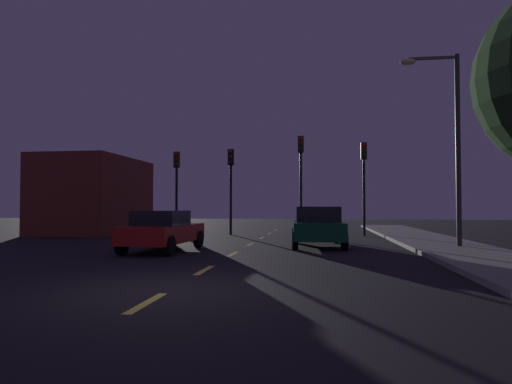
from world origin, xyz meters
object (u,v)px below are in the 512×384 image
object	(u,v)px
traffic_signal_center_left	(231,174)
traffic_signal_far_right	(364,170)
traffic_signal_far_left	(177,176)
car_stopped_ahead	(317,226)
traffic_signal_center_right	(301,166)
car_adjacent_lane	(163,230)
street_lamp_right	(448,131)

from	to	relation	value
traffic_signal_center_left	traffic_signal_far_right	bearing A→B (deg)	0.00
traffic_signal_far_left	car_stopped_ahead	size ratio (longest dim) A/B	1.06
car_stopped_ahead	traffic_signal_center_left	bearing A→B (deg)	125.67
traffic_signal_center_right	car_adjacent_lane	world-z (taller)	traffic_signal_center_right
traffic_signal_center_right	car_adjacent_lane	distance (m)	10.65
traffic_signal_far_left	traffic_signal_far_right	world-z (taller)	traffic_signal_far_right
traffic_signal_far_left	street_lamp_right	distance (m)	14.59
traffic_signal_far_right	car_adjacent_lane	bearing A→B (deg)	-130.44
traffic_signal_center_right	street_lamp_right	distance (m)	9.28
traffic_signal_center_right	street_lamp_right	bearing A→B (deg)	-52.75
traffic_signal_far_right	street_lamp_right	bearing A→B (deg)	-72.84
car_adjacent_lane	traffic_signal_center_right	bearing A→B (deg)	63.91
traffic_signal_far_right	car_stopped_ahead	size ratio (longest dim) A/B	1.14
traffic_signal_far_left	traffic_signal_center_left	size ratio (longest dim) A/B	0.98
traffic_signal_center_right	car_adjacent_lane	bearing A→B (deg)	-116.09
car_adjacent_lane	street_lamp_right	size ratio (longest dim) A/B	0.59
traffic_signal_far_left	traffic_signal_far_right	xyz separation A→B (m)	(10.28, 0.00, 0.21)
traffic_signal_far_left	car_stopped_ahead	distance (m)	10.53
traffic_signal_far_left	traffic_signal_far_right	distance (m)	10.28
traffic_signal_far_left	car_stopped_ahead	xyz separation A→B (m)	(7.82, -6.59, -2.48)
traffic_signal_center_left	traffic_signal_center_right	bearing A→B (deg)	0.02
traffic_signal_far_left	traffic_signal_center_right	bearing A→B (deg)	0.01
traffic_signal_center_right	traffic_signal_center_left	bearing A→B (deg)	-179.98
car_stopped_ahead	street_lamp_right	distance (m)	5.94
traffic_signal_center_left	car_stopped_ahead	distance (m)	8.50
traffic_signal_center_right	traffic_signal_far_left	bearing A→B (deg)	-179.99
traffic_signal_far_left	traffic_signal_center_left	world-z (taller)	traffic_signal_center_left
traffic_signal_center_left	car_adjacent_lane	xyz separation A→B (m)	(-0.64, -9.18, -2.59)
traffic_signal_center_left	traffic_signal_far_right	distance (m)	7.18
car_adjacent_lane	street_lamp_right	xyz separation A→B (m)	(10.10, 1.81, 3.57)
traffic_signal_center_right	traffic_signal_far_right	size ratio (longest dim) A/B	1.08
traffic_signal_far_left	traffic_signal_center_left	xyz separation A→B (m)	(3.09, 0.00, 0.06)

